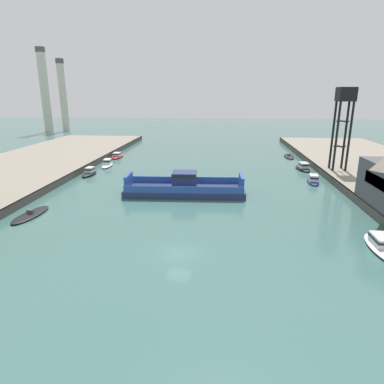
{
  "coord_description": "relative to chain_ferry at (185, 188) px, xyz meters",
  "views": [
    {
      "loc": [
        4.19,
        -31.91,
        16.17
      ],
      "look_at": [
        0.0,
        16.34,
        2.0
      ],
      "focal_mm": 31.53,
      "sensor_mm": 36.0,
      "label": 1
    }
  ],
  "objects": [
    {
      "name": "ground_plane",
      "position": [
        1.71,
        -21.79,
        -1.14
      ],
      "size": [
        400.0,
        400.0,
        0.0
      ],
      "primitive_type": "plane",
      "color": "#3D6660"
    },
    {
      "name": "chain_ferry",
      "position": [
        0.0,
        0.0,
        0.0
      ],
      "size": [
        19.99,
        7.28,
        3.81
      ],
      "color": "navy",
      "rests_on": "ground"
    },
    {
      "name": "moored_boat_near_left",
      "position": [
        23.41,
        9.7,
        -0.54
      ],
      "size": [
        2.98,
        6.8,
        1.57
      ],
      "color": "navy",
      "rests_on": "ground"
    },
    {
      "name": "moored_boat_near_right",
      "position": [
        -21.25,
        31.9,
        -0.64
      ],
      "size": [
        2.52,
        6.89,
        1.37
      ],
      "color": "red",
      "rests_on": "ground"
    },
    {
      "name": "moored_boat_mid_left",
      "position": [
        23.88,
        36.47,
        -0.93
      ],
      "size": [
        2.55,
        8.07,
        0.9
      ],
      "color": "black",
      "rests_on": "ground"
    },
    {
      "name": "moored_boat_mid_right",
      "position": [
        -20.02,
        -12.18,
        -0.95
      ],
      "size": [
        3.13,
        7.82,
        0.87
      ],
      "color": "black",
      "rests_on": "ground"
    },
    {
      "name": "moored_boat_far_left",
      "position": [
        24.04,
        20.93,
        -0.52
      ],
      "size": [
        3.07,
        6.89,
        1.68
      ],
      "color": "black",
      "rests_on": "ground"
    },
    {
      "name": "moored_boat_far_right",
      "position": [
        23.59,
        -18.98,
        -0.6
      ],
      "size": [
        3.16,
        8.43,
        1.46
      ],
      "color": "white",
      "rests_on": "ground"
    },
    {
      "name": "moored_boat_upstream_a",
      "position": [
        -21.03,
        12.02,
        -0.55
      ],
      "size": [
        2.14,
        5.75,
        1.59
      ],
      "color": "black",
      "rests_on": "ground"
    },
    {
      "name": "moored_boat_upstream_b",
      "position": [
        -20.24,
        20.83,
        -0.52
      ],
      "size": [
        2.59,
        6.46,
        1.67
      ],
      "color": "white",
      "rests_on": "ground"
    },
    {
      "name": "crane_tower",
      "position": [
        29.68,
        16.18,
        12.63
      ],
      "size": [
        3.2,
        3.2,
        16.12
      ],
      "color": "black",
      "rests_on": "quay_right"
    },
    {
      "name": "smokestack_distant_a",
      "position": [
        -68.66,
        88.32,
        17.13
      ],
      "size": [
        3.8,
        3.8,
        34.48
      ],
      "color": "beige",
      "rests_on": "ground"
    },
    {
      "name": "smokestack_distant_b",
      "position": [
        -63.55,
        93.91,
        15.13
      ],
      "size": [
        3.36,
        3.36,
        30.52
      ],
      "color": "beige",
      "rests_on": "ground"
    }
  ]
}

